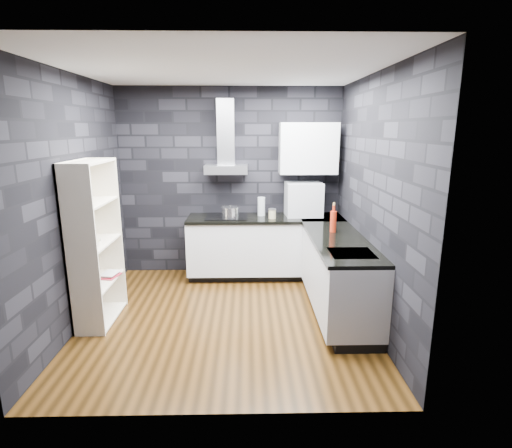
{
  "coord_description": "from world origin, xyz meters",
  "views": [
    {
      "loc": [
        0.25,
        -4.23,
        2.13
      ],
      "look_at": [
        0.35,
        0.45,
        1.0
      ],
      "focal_mm": 28.0,
      "sensor_mm": 36.0,
      "label": 1
    }
  ],
  "objects_px": {
    "pot": "(230,213)",
    "red_bottle": "(333,222)",
    "glass_vase": "(261,206)",
    "appliance_garage": "(303,200)",
    "storage_jar": "(272,214)",
    "fruit_bowl": "(90,243)",
    "utensil_crock": "(292,212)",
    "bookshelf": "(95,243)"
  },
  "relations": [
    {
      "from": "bookshelf",
      "to": "glass_vase",
      "type": "bearing_deg",
      "value": 17.66
    },
    {
      "from": "utensil_crock",
      "to": "bookshelf",
      "type": "xyz_separation_m",
      "value": [
        -2.3,
        -1.27,
        -0.07
      ]
    },
    {
      "from": "bookshelf",
      "to": "fruit_bowl",
      "type": "relative_size",
      "value": 7.99
    },
    {
      "from": "utensil_crock",
      "to": "fruit_bowl",
      "type": "relative_size",
      "value": 0.61
    },
    {
      "from": "utensil_crock",
      "to": "fruit_bowl",
      "type": "distance_m",
      "value": 2.69
    },
    {
      "from": "glass_vase",
      "to": "storage_jar",
      "type": "bearing_deg",
      "value": -53.8
    },
    {
      "from": "utensil_crock",
      "to": "red_bottle",
      "type": "height_order",
      "value": "red_bottle"
    },
    {
      "from": "glass_vase",
      "to": "appliance_garage",
      "type": "bearing_deg",
      "value": -1.77
    },
    {
      "from": "glass_vase",
      "to": "storage_jar",
      "type": "height_order",
      "value": "glass_vase"
    },
    {
      "from": "pot",
      "to": "fruit_bowl",
      "type": "relative_size",
      "value": 1.03
    },
    {
      "from": "pot",
      "to": "fruit_bowl",
      "type": "height_order",
      "value": "pot"
    },
    {
      "from": "appliance_garage",
      "to": "fruit_bowl",
      "type": "height_order",
      "value": "appliance_garage"
    },
    {
      "from": "storage_jar",
      "to": "appliance_garage",
      "type": "xyz_separation_m",
      "value": [
        0.46,
        0.18,
        0.16
      ]
    },
    {
      "from": "storage_jar",
      "to": "utensil_crock",
      "type": "bearing_deg",
      "value": 15.39
    },
    {
      "from": "utensil_crock",
      "to": "red_bottle",
      "type": "xyz_separation_m",
      "value": [
        0.41,
        -0.83,
        0.06
      ]
    },
    {
      "from": "pot",
      "to": "red_bottle",
      "type": "xyz_separation_m",
      "value": [
        1.28,
        -0.76,
        0.05
      ]
    },
    {
      "from": "glass_vase",
      "to": "bookshelf",
      "type": "height_order",
      "value": "bookshelf"
    },
    {
      "from": "storage_jar",
      "to": "glass_vase",
      "type": "bearing_deg",
      "value": 126.2
    },
    {
      "from": "bookshelf",
      "to": "fruit_bowl",
      "type": "bearing_deg",
      "value": -109.06
    },
    {
      "from": "glass_vase",
      "to": "storage_jar",
      "type": "distance_m",
      "value": 0.26
    },
    {
      "from": "pot",
      "to": "red_bottle",
      "type": "height_order",
      "value": "red_bottle"
    },
    {
      "from": "glass_vase",
      "to": "utensil_crock",
      "type": "relative_size",
      "value": 1.93
    },
    {
      "from": "storage_jar",
      "to": "appliance_garage",
      "type": "distance_m",
      "value": 0.52
    },
    {
      "from": "glass_vase",
      "to": "fruit_bowl",
      "type": "bearing_deg",
      "value": -140.85
    },
    {
      "from": "storage_jar",
      "to": "appliance_garage",
      "type": "bearing_deg",
      "value": 21.49
    },
    {
      "from": "storage_jar",
      "to": "fruit_bowl",
      "type": "distance_m",
      "value": 2.41
    },
    {
      "from": "storage_jar",
      "to": "fruit_bowl",
      "type": "xyz_separation_m",
      "value": [
        -2.01,
        -1.32,
        -0.02
      ]
    },
    {
      "from": "utensil_crock",
      "to": "bookshelf",
      "type": "bearing_deg",
      "value": -151.01
    },
    {
      "from": "pot",
      "to": "red_bottle",
      "type": "distance_m",
      "value": 1.49
    },
    {
      "from": "red_bottle",
      "to": "fruit_bowl",
      "type": "xyz_separation_m",
      "value": [
        -2.7,
        -0.57,
        -0.09
      ]
    },
    {
      "from": "red_bottle",
      "to": "bookshelf",
      "type": "xyz_separation_m",
      "value": [
        -2.7,
        -0.44,
        -0.13
      ]
    },
    {
      "from": "pot",
      "to": "bookshelf",
      "type": "bearing_deg",
      "value": -139.78
    },
    {
      "from": "storage_jar",
      "to": "fruit_bowl",
      "type": "height_order",
      "value": "storage_jar"
    },
    {
      "from": "pot",
      "to": "storage_jar",
      "type": "relative_size",
      "value": 1.89
    },
    {
      "from": "glass_vase",
      "to": "utensil_crock",
      "type": "bearing_deg",
      "value": -15.56
    },
    {
      "from": "pot",
      "to": "glass_vase",
      "type": "bearing_deg",
      "value": 22.94
    },
    {
      "from": "red_bottle",
      "to": "glass_vase",
      "type": "bearing_deg",
      "value": 131.42
    },
    {
      "from": "pot",
      "to": "red_bottle",
      "type": "relative_size",
      "value": 0.91
    },
    {
      "from": "pot",
      "to": "appliance_garage",
      "type": "xyz_separation_m",
      "value": [
        1.04,
        0.17,
        0.14
      ]
    },
    {
      "from": "glass_vase",
      "to": "utensil_crock",
      "type": "height_order",
      "value": "glass_vase"
    },
    {
      "from": "storage_jar",
      "to": "utensil_crock",
      "type": "height_order",
      "value": "utensil_crock"
    },
    {
      "from": "bookshelf",
      "to": "storage_jar",
      "type": "bearing_deg",
      "value": 11.63
    }
  ]
}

